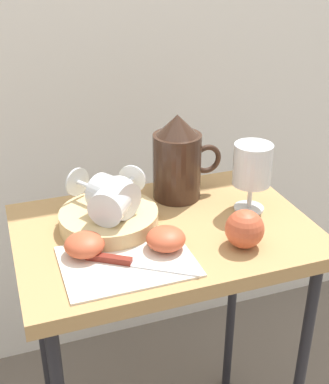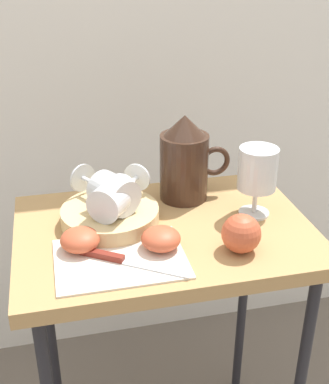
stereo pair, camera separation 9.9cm
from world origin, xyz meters
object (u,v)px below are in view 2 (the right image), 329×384
apple_half_left (80,240)px  apple_half_right (161,239)px  apple_whole (241,234)px  knife (118,259)px  wine_glass_upright (257,172)px  basket_tray (110,216)px  table (164,259)px  wine_glass_tipped_far (112,193)px  pitcher (185,165)px  wine_glass_tipped_near (114,197)px

apple_half_left → apple_half_right: 0.15m
apple_whole → knife: apple_whole is taller
knife → wine_glass_upright: bearing=20.5°
wine_glass_upright → knife: size_ratio=0.81×
wine_glass_upright → knife: 0.34m
wine_glass_upright → basket_tray: bearing=174.6°
table → basket_tray: 0.14m
basket_tray → wine_glass_tipped_far: 0.06m
pitcher → wine_glass_upright: 0.16m
knife → apple_half_left: bearing=138.2°
table → apple_whole: size_ratio=9.43×
apple_half_left → knife: apple_half_left is taller
wine_glass_tipped_far → knife: (-0.01, -0.14, -0.06)m
pitcher → apple_half_right: (-0.10, -0.20, -0.05)m
apple_whole → knife: (-0.23, 0.01, -0.03)m
table → apple_whole: (0.12, -0.11, 0.11)m
wine_glass_upright → apple_whole: 0.16m
table → apple_half_left: 0.20m
wine_glass_upright → knife: bearing=-159.5°
pitcher → wine_glass_upright: pitcher is taller
table → wine_glass_upright: (0.20, 0.01, 0.17)m
apple_whole → knife: bearing=177.2°
wine_glass_upright → apple_half_right: bearing=-157.9°
wine_glass_tipped_far → knife: size_ratio=0.86×
basket_tray → apple_half_left: bearing=-127.2°
pitcher → wine_glass_tipped_near: size_ratio=1.20×
apple_half_left → knife: (0.06, -0.05, -0.02)m
wine_glass_tipped_near → wine_glass_tipped_far: (-0.00, 0.02, 0.00)m
table → pitcher: bearing=58.9°
knife → wine_glass_tipped_far: bearing=84.9°
wine_glass_upright → table: bearing=-176.3°
wine_glass_upright → apple_half_right: size_ratio=2.01×
wine_glass_upright → wine_glass_tipped_far: 0.30m
wine_glass_tipped_far → apple_whole: bearing=-34.3°
wine_glass_upright → apple_half_left: size_ratio=2.01×
apple_whole → wine_glass_upright: bearing=58.2°
apple_half_right → knife: apple_half_right is taller
basket_tray → apple_whole: 0.27m
table → basket_tray: (-0.10, 0.04, 0.09)m
wine_glass_upright → apple_half_left: wine_glass_upright is taller
wine_glass_tipped_near → knife: size_ratio=0.87×
basket_tray → wine_glass_tipped_near: wine_glass_tipped_near is taller
wine_glass_upright → wine_glass_tipped_far: (-0.29, 0.02, -0.02)m
pitcher → wine_glass_tipped_near: pitcher is taller
apple_half_left → apple_half_right: same height
wine_glass_tipped_near → apple_half_right: bearing=-53.5°
table → apple_half_right: size_ratio=9.43×
table → wine_glass_tipped_far: wine_glass_tipped_far is taller
pitcher → table: bearing=-121.1°
apple_half_right → knife: size_ratio=0.40×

